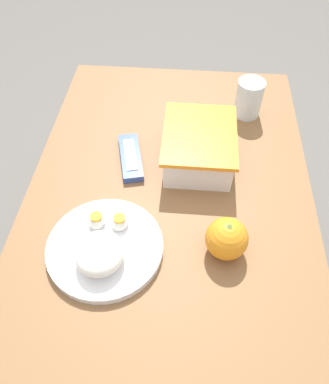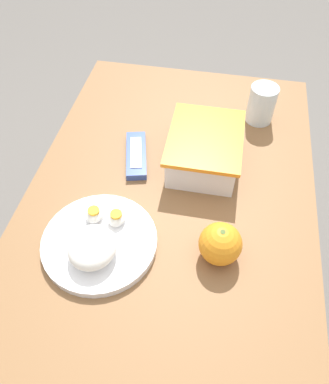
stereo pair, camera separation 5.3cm
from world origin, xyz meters
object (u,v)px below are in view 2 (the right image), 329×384
(candy_bar, at_px, (136,155))
(drinking_glass, at_px, (262,104))
(rice_plate, at_px, (98,242))
(food_container, at_px, (204,151))
(orange_fruit, at_px, (220,244))

(candy_bar, distance_m, drinking_glass, 0.36)
(rice_plate, height_order, drinking_glass, drinking_glass)
(food_container, distance_m, candy_bar, 0.17)
(candy_bar, bearing_deg, rice_plate, -3.44)
(food_container, xyz_separation_m, drinking_glass, (-0.19, 0.13, 0.01))
(drinking_glass, bearing_deg, food_container, -34.16)
(orange_fruit, distance_m, candy_bar, 0.33)
(orange_fruit, bearing_deg, rice_plate, -83.52)
(food_container, distance_m, rice_plate, 0.33)
(orange_fruit, bearing_deg, food_container, -166.42)
(drinking_glass, bearing_deg, orange_fruit, -8.65)
(orange_fruit, bearing_deg, drinking_glass, 171.35)
(food_container, height_order, drinking_glass, drinking_glass)
(food_container, distance_m, orange_fruit, 0.26)
(food_container, height_order, candy_bar, food_container)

